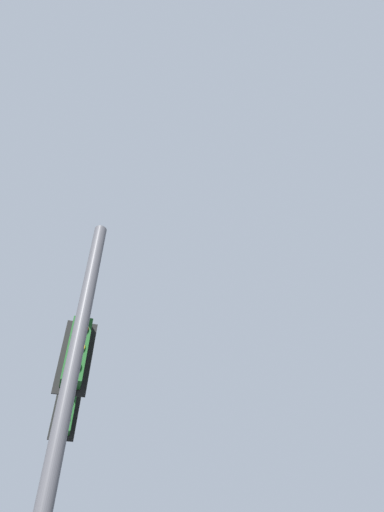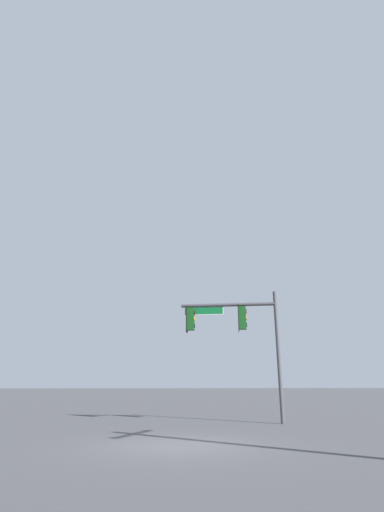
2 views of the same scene
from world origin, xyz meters
name	(u,v)px [view 1 (image 1 of 2)]	position (x,y,z in m)	size (l,w,h in m)	color
signal_pole_near	(71,380)	(-3.21, -6.63, 4.44)	(4.62, 1.38, 6.04)	#47474C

